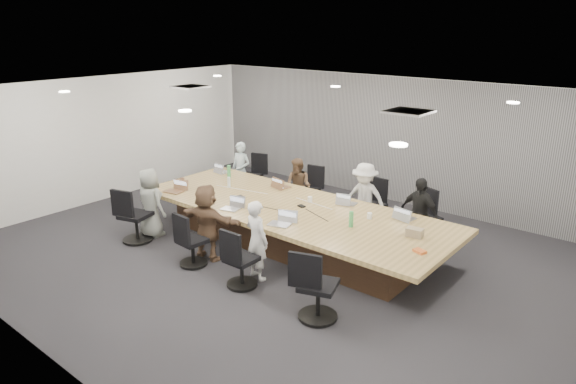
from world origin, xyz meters
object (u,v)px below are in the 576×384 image
Objects in this scene: chair_4 at (136,219)px; person_6 at (257,240)px; laptop_2 at (349,203)px; chair_5 at (192,245)px; person_0 at (241,170)px; laptop_1 at (282,186)px; chair_3 at (426,222)px; bottle_green_right at (351,219)px; laptop_0 at (223,172)px; canvas_bag at (415,232)px; chair_6 at (242,264)px; laptop_4 at (173,191)px; chair_2 at (373,209)px; bottle_green_left at (229,171)px; stapler at (254,209)px; laptop_6 at (279,224)px; person_5 at (207,222)px; person_2 at (364,198)px; person_3 at (419,213)px; mug_brown at (182,181)px; chair_1 at (308,194)px; chair_0 at (252,179)px; snack_packet at (420,251)px; person_4 at (151,203)px; conference_table at (291,224)px; chair_7 at (318,291)px; laptop_3 at (405,217)px; laptop_5 at (230,209)px; bottle_clear at (229,182)px.

person_6 is (2.73, 0.35, 0.22)m from chair_4.
chair_5 is at bearing 50.95° from laptop_2.
person_0 reaches higher than person_6.
person_6 is (1.29, -2.15, -0.10)m from laptop_1.
person_0 is at bearing 23.34° from chair_3.
bottle_green_right is (0.96, 1.23, 0.22)m from person_6.
canvas_bag reaches higher than laptop_0.
chair_6 is 2.15× the size of laptop_4.
chair_3 is at bearing -176.47° from chair_2.
laptop_4 is at bearing 160.76° from chair_6.
bottle_green_left reaches higher than stapler.
bottle_green_right reaches higher than laptop_6.
person_5 is (1.58, 0.35, 0.24)m from chair_4.
person_2 is (3.30, 0.00, 0.04)m from person_0.
person_3 is 4.70m from laptop_4.
mug_brown is at bearing 34.62° from chair_2.
person_6 is at bearing 131.05° from laptop_1.
canvas_bag reaches higher than laptop_1.
chair_4 is at bearing 56.57° from chair_1.
chair_0 is 1.69m from chair_1.
person_6 is at bearing -8.88° from chair_4.
canvas_bag reaches higher than snack_packet.
person_5 reaches higher than chair_4.
laptop_1 is 0.97× the size of laptop_6.
person_4 reaches higher than laptop_0.
laptop_0 is at bearing 86.82° from laptop_4.
laptop_6 is 2.17m from canvas_bag.
bottle_green_left is (0.14, 1.94, 0.21)m from person_4.
chair_6 is at bearing -136.08° from canvas_bag.
person_5 reaches higher than chair_1.
conference_table is at bearing 47.48° from stapler.
laptop_0 reaches higher than chair_1.
chair_7 is 0.64× the size of person_4.
person_4 is at bearing -94.16° from person_0.
chair_0 is at bearing -85.43° from person_4.
bottle_green_right reaches higher than laptop_0.
chair_7 is 7.33× the size of mug_brown.
mug_brown is at bearing 43.08° from chair_3.
snack_packet is (3.56, -2.02, 0.40)m from chair_1.
laptop_3 is 3.05m from laptop_5.
chair_6 is at bearing -148.66° from snack_packet.
laptop_0 is at bearing 8.54° from laptop_3.
laptop_3 is 1.38× the size of canvas_bag.
mug_brown is at bearing 90.97° from laptop_0.
chair_6 is 2.77× the size of bottle_green_left.
chair_5 is at bearing -62.14° from bottle_clear.
mug_brown is at bearing -173.09° from conference_table.
bottle_green_left is at bearing 90.47° from chair_0.
person_0 reaches higher than bottle_green_right.
laptop_2 is 3.53m from mug_brown.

